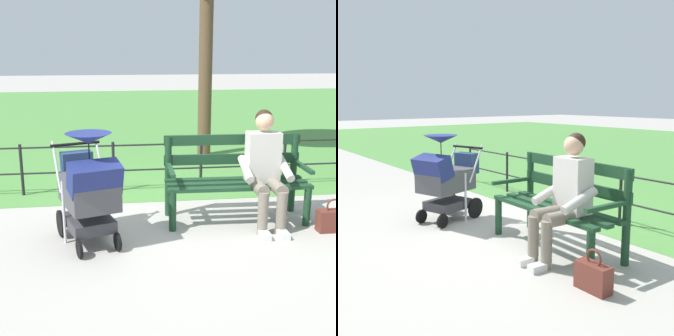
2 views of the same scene
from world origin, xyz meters
The scene contains 6 objects.
ground_plane centered at (0.00, 0.00, 0.00)m, with size 60.00×60.00×0.00m, color #ADA89E.
park_bench centered at (-0.75, -0.12, 0.53)m, with size 1.62×0.65×0.96m.
person_on_bench centered at (-1.03, 0.11, 0.68)m, with size 0.54×0.74×1.28m.
stroller centered at (0.88, 0.40, 0.59)m, with size 0.74×0.99×1.15m.
handbag centered at (-1.70, 0.42, 0.13)m, with size 0.32×0.14×0.37m.
park_fence centered at (0.00, -1.32, 0.41)m, with size 6.12×0.04×0.70m.
Camera 2 is at (-3.91, 2.98, 1.59)m, focal length 44.53 mm.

